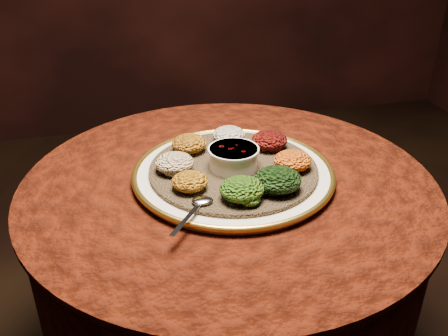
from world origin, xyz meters
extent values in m
cylinder|color=black|center=(0.00, 0.00, 0.34)|extent=(0.12, 0.12, 0.68)
cylinder|color=black|center=(0.00, 0.00, 0.70)|extent=(0.80, 0.80, 0.04)
cylinder|color=#3A0F04|center=(0.00, 0.00, 0.56)|extent=(0.93, 0.93, 0.34)
cylinder|color=#3A0F04|center=(0.00, 0.00, 0.73)|extent=(0.96, 0.96, 0.01)
cylinder|color=beige|center=(0.01, 0.01, 0.74)|extent=(0.56, 0.56, 0.02)
torus|color=#B88E2E|center=(0.01, 0.01, 0.75)|extent=(0.47, 0.47, 0.01)
cylinder|color=brown|center=(0.01, 0.01, 0.76)|extent=(0.43, 0.43, 0.01)
cylinder|color=silver|center=(0.01, 0.01, 0.79)|extent=(0.11, 0.11, 0.05)
cylinder|color=silver|center=(0.01, 0.01, 0.81)|extent=(0.12, 0.12, 0.01)
cylinder|color=#540D04|center=(0.01, 0.01, 0.80)|extent=(0.09, 0.09, 0.01)
ellipsoid|color=silver|center=(-0.09, -0.13, 0.77)|extent=(0.05, 0.03, 0.01)
cube|color=silver|center=(-0.13, -0.18, 0.77)|extent=(0.08, 0.10, 0.00)
ellipsoid|color=silver|center=(0.04, 0.14, 0.78)|extent=(0.08, 0.08, 0.04)
ellipsoid|color=black|center=(0.12, 0.08, 0.78)|extent=(0.09, 0.08, 0.04)
ellipsoid|color=#BF830F|center=(0.14, -0.03, 0.78)|extent=(0.09, 0.08, 0.04)
ellipsoid|color=black|center=(0.08, -0.11, 0.79)|extent=(0.10, 0.10, 0.05)
ellipsoid|color=#B0460B|center=(0.00, -0.13, 0.78)|extent=(0.09, 0.09, 0.05)
ellipsoid|color=#AA6A0F|center=(-0.10, -0.07, 0.78)|extent=(0.08, 0.07, 0.04)
ellipsoid|color=maroon|center=(-0.12, 0.02, 0.78)|extent=(0.09, 0.08, 0.04)
ellipsoid|color=#9D6913|center=(-0.07, 0.11, 0.78)|extent=(0.09, 0.08, 0.04)
camera|label=1|loc=(-0.25, -0.97, 1.32)|focal=40.00mm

